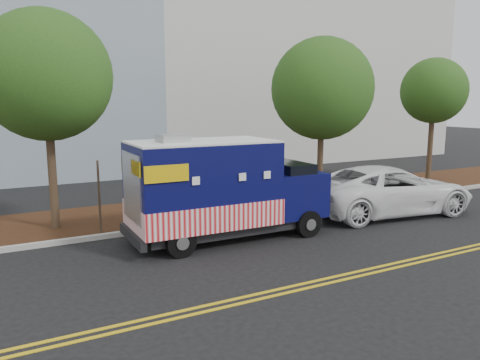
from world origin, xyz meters
TOP-DOWN VIEW (x-y plane):
  - ground at (0.00, 0.00)m, footprint 120.00×120.00m
  - curb at (0.00, 1.40)m, footprint 120.00×0.18m
  - mulch_strip at (0.00, 3.50)m, footprint 120.00×4.00m
  - centerline_near at (0.00, -4.45)m, footprint 120.00×0.10m
  - centerline_far at (0.00, -4.70)m, footprint 120.00×0.10m
  - tree_a at (-5.06, 2.83)m, footprint 3.98×3.98m
  - tree_c at (6.01, 3.50)m, footprint 4.37×4.37m
  - tree_d at (13.34, 3.78)m, footprint 3.29×3.29m
  - sign_post at (-3.91, 1.59)m, footprint 0.06×0.06m
  - food_truck at (-0.75, -0.34)m, footprint 6.20×2.43m
  - white_car at (6.24, -0.33)m, footprint 6.75×3.76m

SIDE VIEW (x-z plane):
  - ground at x=0.00m, z-range 0.00..0.00m
  - centerline_near at x=0.00m, z-range 0.00..0.01m
  - centerline_far at x=0.00m, z-range 0.00..0.01m
  - curb at x=0.00m, z-range 0.00..0.15m
  - mulch_strip at x=0.00m, z-range 0.00..0.15m
  - white_car at x=6.24m, z-range 0.00..1.79m
  - sign_post at x=-3.91m, z-range 0.00..2.40m
  - food_truck at x=-0.75m, z-range -0.15..3.09m
  - tree_d at x=13.34m, z-range 1.50..7.82m
  - tree_c at x=6.01m, z-range 1.24..8.11m
  - tree_a at x=-5.06m, z-range 1.46..8.38m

